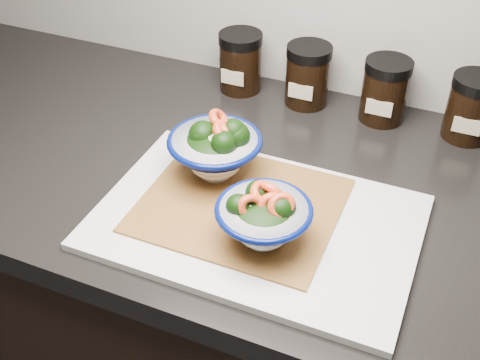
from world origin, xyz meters
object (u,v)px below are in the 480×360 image
at_px(cutting_board, 256,222).
at_px(bowl_left, 216,149).
at_px(spice_jar_a, 240,62).
at_px(spice_jar_b, 308,75).
at_px(spice_jar_d, 471,107).
at_px(bowl_right, 264,217).
at_px(spice_jar_c, 385,90).

bearing_deg(cutting_board, bowl_left, 143.08).
relative_size(spice_jar_a, spice_jar_b, 1.00).
bearing_deg(spice_jar_d, spice_jar_b, 180.00).
distance_m(bowl_left, spice_jar_d, 0.44).
bearing_deg(spice_jar_a, bowl_left, -74.18).
xyz_separation_m(cutting_board, bowl_right, (0.03, -0.04, 0.05)).
xyz_separation_m(bowl_right, spice_jar_b, (-0.07, 0.39, 0.00)).
bearing_deg(spice_jar_c, cutting_board, -105.97).
bearing_deg(cutting_board, spice_jar_d, 55.04).
distance_m(cutting_board, spice_jar_c, 0.37).
bearing_deg(cutting_board, spice_jar_b, 96.60).
distance_m(bowl_left, spice_jar_c, 0.34).
xyz_separation_m(bowl_right, spice_jar_c, (0.08, 0.39, 0.00)).
distance_m(spice_jar_b, spice_jar_d, 0.29).
relative_size(bowl_right, spice_jar_a, 1.15).
height_order(spice_jar_c, spice_jar_d, same).
bearing_deg(cutting_board, spice_jar_c, 74.03).
bearing_deg(spice_jar_c, spice_jar_d, 0.00).
xyz_separation_m(spice_jar_b, spice_jar_c, (0.14, 0.00, 0.00)).
bearing_deg(spice_jar_c, bowl_right, -100.88).
bearing_deg(spice_jar_d, bowl_right, -119.39).
bearing_deg(bowl_right, spice_jar_b, 99.60).
bearing_deg(spice_jar_b, spice_jar_a, 180.00).
distance_m(spice_jar_a, spice_jar_d, 0.42).
relative_size(cutting_board, spice_jar_b, 3.98).
distance_m(spice_jar_a, spice_jar_b, 0.13).
bearing_deg(bowl_right, spice_jar_c, 79.12).
distance_m(bowl_right, spice_jar_a, 0.44).
bearing_deg(bowl_left, spice_jar_b, 79.36).
bearing_deg(bowl_right, spice_jar_a, 116.93).
bearing_deg(spice_jar_a, spice_jar_b, 0.00).
bearing_deg(spice_jar_a, spice_jar_c, 0.00).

